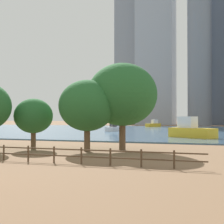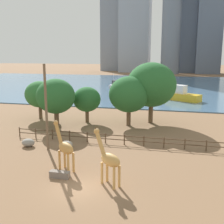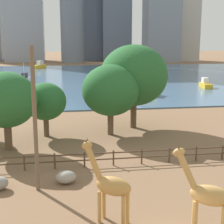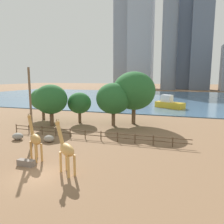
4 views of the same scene
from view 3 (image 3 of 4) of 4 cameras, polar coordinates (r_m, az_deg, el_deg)
ground_plane at (r=94.99m, az=-5.59°, el=5.82°), size 400.00×400.00×0.00m
harbor_water at (r=92.00m, az=-5.48°, el=5.69°), size 180.00×86.00×0.20m
giraffe_tall at (r=19.41m, az=-0.25°, el=-12.10°), size 2.89×2.19×4.78m
giraffe_companion at (r=18.96m, az=15.48°, el=-13.10°), size 3.01×2.24×4.79m
utility_pole at (r=23.15m, az=-12.69°, el=-1.43°), size 0.28×0.28×9.80m
boulder_near_fence at (r=25.29m, az=-7.65°, el=-10.65°), size 1.45×1.24×0.93m
enclosure_fence at (r=28.35m, az=1.61°, el=-7.35°), size 26.12×0.14×1.30m
tree_left_large at (r=39.36m, az=3.67°, el=6.08°), size 7.72×7.72×9.60m
tree_right_tall at (r=32.65m, az=-17.23°, el=1.91°), size 5.69×5.69×7.33m
tree_left_small at (r=36.43m, az=-0.26°, el=3.61°), size 6.07×6.07×7.59m
tree_right_small at (r=36.68m, az=-11.03°, el=1.71°), size 4.40×4.40×5.75m
boat_ferry at (r=82.80m, az=-14.34°, el=5.29°), size 2.05×5.34×4.77m
boat_sailboat at (r=123.05m, az=-12.00°, el=7.53°), size 4.91×6.14×2.60m
boat_tug at (r=62.99m, az=3.56°, el=4.00°), size 8.40×6.58×3.54m
boat_barge at (r=74.93m, az=15.28°, el=4.48°), size 2.20×4.75×2.02m
skyline_tower_short at (r=160.04m, az=8.20°, el=13.33°), size 15.08×11.70×28.28m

